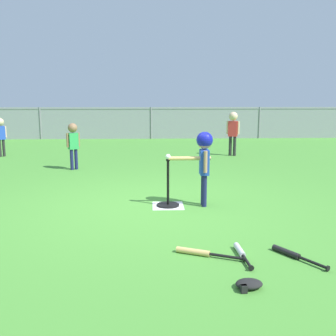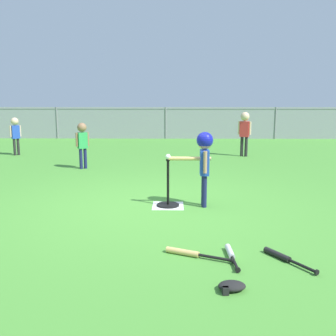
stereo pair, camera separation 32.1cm
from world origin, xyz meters
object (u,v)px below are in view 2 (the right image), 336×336
at_px(fielder_near_left, 245,128).
at_px(spare_bat_silver, 231,254).
at_px(batter_child, 204,154).
at_px(spare_bat_wood, 189,253).
at_px(glove_by_plate, 231,286).
at_px(fielder_deep_right, 82,139).
at_px(spare_bat_black, 282,257).
at_px(glove_near_bats, 232,286).
at_px(fielder_near_right, 15,131).
at_px(batting_tee, 168,199).
at_px(baseball_on_tee, 168,157).

relative_size(fielder_near_left, spare_bat_silver, 2.04).
height_order(batter_child, spare_bat_wood, batter_child).
bearing_deg(glove_by_plate, fielder_deep_right, 114.36).
bearing_deg(spare_bat_black, glove_near_bats, -133.22).
relative_size(fielder_deep_right, spare_bat_silver, 1.76).
bearing_deg(spare_bat_black, fielder_near_left, 83.37).
height_order(fielder_near_left, spare_bat_silver, fielder_near_left).
bearing_deg(fielder_deep_right, fielder_near_left, 25.93).
height_order(spare_bat_wood, spare_bat_black, same).
height_order(fielder_near_right, spare_bat_black, fielder_near_right).
height_order(batting_tee, glove_by_plate, batting_tee).
relative_size(fielder_near_left, glove_by_plate, 4.87).
xyz_separation_m(glove_by_plate, glove_near_bats, (0.00, 0.01, 0.00)).
bearing_deg(baseball_on_tee, batting_tee, 0.00).
xyz_separation_m(spare_bat_silver, glove_by_plate, (-0.09, -0.67, 0.01)).
distance_m(batting_tee, baseball_on_tee, 0.60).
height_order(batting_tee, batter_child, batter_child).
bearing_deg(batter_child, fielder_near_right, 133.54).
height_order(baseball_on_tee, spare_bat_black, baseball_on_tee).
bearing_deg(batter_child, glove_by_plate, -88.77).
height_order(baseball_on_tee, spare_bat_silver, baseball_on_tee).
height_order(fielder_near_left, glove_near_bats, fielder_near_left).
xyz_separation_m(batter_child, glove_by_plate, (0.05, -2.46, -0.72)).
xyz_separation_m(fielder_near_left, glove_near_bats, (-1.33, -7.19, -0.70)).
xyz_separation_m(fielder_near_right, glove_near_bats, (4.65, -7.29, -0.60)).
relative_size(batting_tee, baseball_on_tee, 9.09).
relative_size(batter_child, fielder_near_right, 1.07).
xyz_separation_m(baseball_on_tee, fielder_deep_right, (-1.88, 2.90, -0.07)).
distance_m(batter_child, fielder_near_right, 6.67).
xyz_separation_m(fielder_deep_right, glove_near_bats, (2.43, -5.36, -0.60)).
height_order(baseball_on_tee, fielder_near_right, fielder_near_right).
height_order(fielder_deep_right, spare_bat_black, fielder_deep_right).
relative_size(spare_bat_wood, spare_bat_black, 1.18).
height_order(batter_child, glove_by_plate, batter_child).
height_order(baseball_on_tee, spare_bat_wood, baseball_on_tee).
height_order(baseball_on_tee, batter_child, batter_child).
distance_m(batting_tee, spare_bat_black, 2.17).
xyz_separation_m(batting_tee, glove_near_bats, (0.56, -2.46, -0.07)).
relative_size(batter_child, spare_bat_silver, 1.89).
relative_size(batter_child, glove_by_plate, 4.50).
bearing_deg(fielder_deep_right, spare_bat_wood, -65.68).
height_order(batter_child, spare_bat_black, batter_child).
relative_size(batter_child, glove_near_bats, 4.76).
bearing_deg(glove_near_bats, baseball_on_tee, 102.74).
xyz_separation_m(baseball_on_tee, spare_bat_silver, (0.64, -1.80, -0.68)).
height_order(batting_tee, spare_bat_black, batting_tee).
bearing_deg(fielder_near_left, baseball_on_tee, -111.77).
distance_m(fielder_deep_right, spare_bat_black, 5.66).
bearing_deg(glove_near_bats, glove_by_plate, -128.02).
height_order(fielder_deep_right, glove_by_plate, fielder_deep_right).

